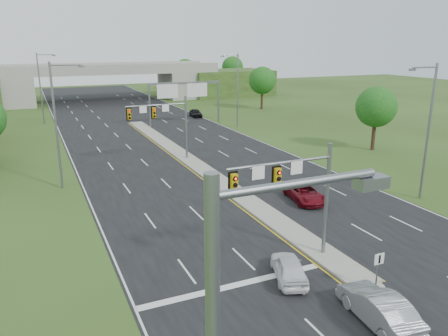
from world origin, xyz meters
The scene contains 22 objects.
ground centered at (0.00, 0.00, 0.00)m, with size 240.00×240.00×0.00m, color #2E4217.
road centered at (0.00, 35.00, 0.01)m, with size 24.00×160.00×0.02m, color black.
median centered at (0.00, 23.00, 0.10)m, with size 2.00×54.00×0.16m, color gray.
median_nose centered at (0.00, -4.00, 0.10)m, with size 2.00×2.00×0.16m, color gray.
lane_markings centered at (-0.60, 28.91, 0.02)m, with size 23.72×160.00×0.01m.
signal_mast_near centered at (-2.26, -0.07, 4.73)m, with size 6.62×0.60×7.00m.
signal_mast_far centered at (-2.26, 24.93, 4.73)m, with size 6.62×0.60×7.00m.
keep_right_sign centered at (0.00, -4.53, 1.52)m, with size 0.60×0.13×2.20m.
sign_gantry centered at (6.68, 44.92, 5.24)m, with size 11.58×0.44×6.67m.
overpass centered at (0.00, 80.00, 3.55)m, with size 80.00×14.00×8.10m.
lightpole_l_mid centered at (-13.30, 20.00, 6.10)m, with size 2.85×0.25×11.00m.
lightpole_l_far centered at (-13.30, 55.00, 6.10)m, with size 2.85×0.25×11.00m.
lightpole_r_near centered at (13.30, 5.00, 6.10)m, with size 2.85×0.25×11.00m.
lightpole_r_far centered at (13.30, 40.00, 6.10)m, with size 2.85×0.25×11.00m.
tree_r_near centered at (22.00, 20.00, 5.18)m, with size 4.80×4.80×7.60m.
tree_r_mid centered at (26.00, 55.00, 5.51)m, with size 5.20×5.20×8.12m.
tree_back_c centered at (24.00, 94.00, 5.51)m, with size 5.60×5.60×8.32m.
tree_back_d centered at (38.00, 94.00, 5.84)m, with size 6.00×6.00×8.85m.
car_white centered at (-3.45, -1.58, 0.68)m, with size 1.56×3.88×1.32m, color silver.
car_silver centered at (-1.80, -6.58, 0.79)m, with size 1.64×4.70×1.55m, color #A5A6AD.
car_far_a centered at (4.34, 8.41, 0.68)m, with size 2.19×4.76×1.32m, color maroon.
car_far_c centered at (11.00, 51.51, 0.70)m, with size 1.60×3.97×1.35m, color black.
Camera 1 is at (-15.40, -19.62, 12.50)m, focal length 35.00 mm.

